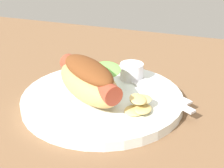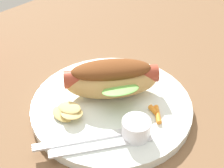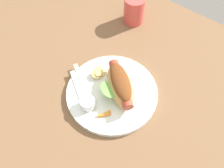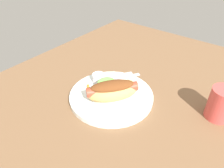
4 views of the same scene
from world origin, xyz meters
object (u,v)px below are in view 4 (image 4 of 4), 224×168
object	(u,v)px
sauce_ramekin	(99,78)
chips_pile	(131,85)
drinking_cup	(221,104)
plate	(111,96)
hot_dog	(113,91)
carrot_garnish	(89,89)
fork	(118,79)
knife	(113,77)

from	to	relation	value
sauce_ramekin	chips_pile	distance (cm)	11.44
sauce_ramekin	drinking_cup	xyz separation A→B (cm)	(-9.57, 37.30, 1.78)
plate	hot_dog	xyz separation A→B (cm)	(1.67, 2.06, 4.17)
hot_dog	sauce_ramekin	xyz separation A→B (cm)	(-4.42, -9.83, -1.87)
carrot_garnish	drinking_cup	distance (cm)	39.80
plate	chips_pile	bearing A→B (deg)	158.49
plate	drinking_cup	xyz separation A→B (cm)	(-12.32, 29.54, 4.07)
plate	carrot_garnish	world-z (taller)	carrot_garnish
plate	fork	world-z (taller)	fork
plate	drinking_cup	distance (cm)	32.26
hot_dog	sauce_ramekin	bearing A→B (deg)	104.30
sauce_ramekin	carrot_garnish	world-z (taller)	sauce_ramekin
knife	carrot_garnish	world-z (taller)	carrot_garnish
knife	carrot_garnish	size ratio (longest dim) A/B	4.09
fork	chips_pile	size ratio (longest dim) A/B	2.44
hot_dog	fork	world-z (taller)	hot_dog
hot_dog	plate	bearing A→B (deg)	89.54
fork	drinking_cup	xyz separation A→B (cm)	(-4.35, 32.96, 3.07)
hot_dog	drinking_cup	distance (cm)	30.83
sauce_ramekin	carrot_garnish	size ratio (longest dim) A/B	1.15
knife	drinking_cup	size ratio (longest dim) A/B	1.56
sauce_ramekin	chips_pile	xyz separation A→B (cm)	(-4.36, 10.57, -0.55)
knife	chips_pile	xyz separation A→B (cm)	(0.74, 8.42, 0.77)
carrot_garnish	fork	bearing A→B (deg)	161.24
sauce_ramekin	drinking_cup	bearing A→B (deg)	104.39
knife	chips_pile	bearing A→B (deg)	-62.16
hot_dog	chips_pile	bearing A→B (deg)	33.70
hot_dog	drinking_cup	xyz separation A→B (cm)	(-13.99, 27.48, -0.09)
sauce_ramekin	fork	size ratio (longest dim) A/B	0.30
plate	sauce_ramekin	size ratio (longest dim) A/B	6.31
plate	sauce_ramekin	world-z (taller)	sauce_ramekin
plate	fork	xyz separation A→B (cm)	(-7.97, -3.42, 1.00)
knife	drinking_cup	xyz separation A→B (cm)	(-4.47, 35.16, 3.09)
knife	carrot_garnish	xyz separation A→B (cm)	(10.77, -1.50, 0.23)
chips_pile	plate	bearing A→B (deg)	-21.51
knife	sauce_ramekin	bearing A→B (deg)	-169.93
plate	chips_pile	xyz separation A→B (cm)	(-7.11, 2.80, 1.75)
plate	carrot_garnish	xyz separation A→B (cm)	(2.91, -7.12, 1.21)
hot_dog	chips_pile	world-z (taller)	hot_dog
hot_dog	drinking_cup	world-z (taller)	drinking_cup
fork	hot_dog	bearing A→B (deg)	-118.36
chips_pile	drinking_cup	size ratio (longest dim) A/B	0.61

